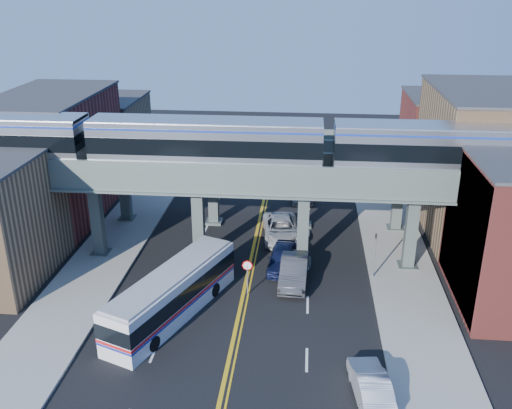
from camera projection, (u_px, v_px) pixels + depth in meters
ground at (238, 318)px, 37.07m from camera, size 120.00×120.00×0.00m
sidewalk_west at (115, 243)px, 47.26m from camera, size 5.00×70.00×0.16m
sidewalk_east at (397, 254)px, 45.29m from camera, size 5.00×70.00×0.16m
building_west_b at (55, 157)px, 51.38m from camera, size 8.00×14.00×11.00m
building_west_c at (106, 135)px, 63.94m from camera, size 8.00×10.00×8.00m
building_east_b at (478, 163)px, 48.02m from camera, size 8.00×14.00×12.00m
building_east_c at (443, 139)px, 60.59m from camera, size 8.00×10.00×9.00m
mural_panel at (462, 234)px, 37.75m from camera, size 0.10×9.50×9.50m
elevated_viaduct_near at (250, 183)px, 42.04m from camera, size 52.00×3.60×7.40m
elevated_viaduct_far at (259, 155)px, 48.51m from camera, size 52.00×3.60×7.40m
transit_train at (206, 142)px, 41.20m from camera, size 51.93×3.26×3.81m
stop_sign at (247, 272)px, 39.16m from camera, size 0.76×0.09×2.63m
traffic_signal at (375, 251)px, 40.97m from camera, size 0.15×0.18×4.10m
transit_bus at (172, 294)px, 36.83m from camera, size 6.76×11.81×3.01m
car_lane_a at (283, 258)px, 43.05m from camera, size 2.38×5.14×1.71m
car_lane_b at (294, 271)px, 41.07m from camera, size 2.09×5.55×1.81m
car_lane_c at (281, 229)px, 47.93m from camera, size 3.63×6.57×1.74m
car_lane_d at (302, 191)px, 56.56m from camera, size 2.42×5.31×1.51m
car_parked_curb at (371, 385)px, 29.81m from camera, size 2.29×4.97×1.58m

